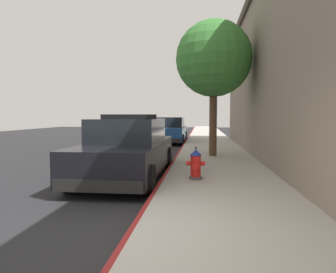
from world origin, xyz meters
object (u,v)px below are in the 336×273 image
object	(u,v)px
parked_car_silver_ahead	(170,131)
street_tree	(214,59)
police_cruiser	(128,150)
fire_hydrant	(196,164)

from	to	relation	value
parked_car_silver_ahead	street_tree	xyz separation A→B (m)	(2.36, -7.13, 2.97)
police_cruiser	parked_car_silver_ahead	size ratio (longest dim) A/B	1.00
police_cruiser	street_tree	xyz separation A→B (m)	(2.36, 3.44, 2.96)
police_cruiser	fire_hydrant	xyz separation A→B (m)	(1.81, -0.81, -0.23)
parked_car_silver_ahead	street_tree	world-z (taller)	street_tree
fire_hydrant	parked_car_silver_ahead	bearing A→B (deg)	99.02
fire_hydrant	street_tree	xyz separation A→B (m)	(0.56, 4.25, 3.20)
police_cruiser	fire_hydrant	size ratio (longest dim) A/B	6.37
police_cruiser	fire_hydrant	world-z (taller)	police_cruiser
fire_hydrant	police_cruiser	bearing A→B (deg)	155.80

